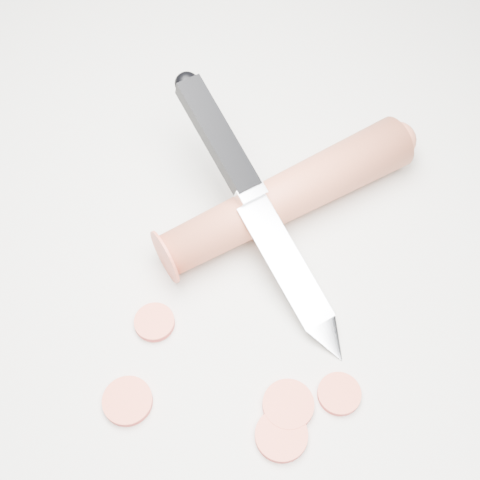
% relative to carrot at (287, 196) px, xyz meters
% --- Properties ---
extents(ground, '(2.40, 2.40, 0.00)m').
position_rel_carrot_xyz_m(ground, '(0.01, -0.08, -0.02)').
color(ground, beige).
rests_on(ground, ground).
extents(carrot, '(0.16, 0.20, 0.04)m').
position_rel_carrot_xyz_m(carrot, '(0.00, 0.00, 0.00)').
color(carrot, '#C65A39').
rests_on(carrot, ground).
extents(carrot_slice_0, '(0.03, 0.03, 0.01)m').
position_rel_carrot_xyz_m(carrot_slice_0, '(-0.05, -0.19, -0.02)').
color(carrot_slice_0, '#E25134').
rests_on(carrot_slice_0, ground).
extents(carrot_slice_1, '(0.03, 0.03, 0.01)m').
position_rel_carrot_xyz_m(carrot_slice_1, '(-0.05, -0.13, -0.02)').
color(carrot_slice_1, '#E25134').
rests_on(carrot_slice_1, ground).
extents(carrot_slice_2, '(0.04, 0.04, 0.01)m').
position_rel_carrot_xyz_m(carrot_slice_2, '(0.06, -0.17, -0.02)').
color(carrot_slice_2, '#E25134').
rests_on(carrot_slice_2, ground).
extents(carrot_slice_3, '(0.04, 0.04, 0.01)m').
position_rel_carrot_xyz_m(carrot_slice_3, '(0.06, -0.15, -0.02)').
color(carrot_slice_3, '#E25134').
rests_on(carrot_slice_3, ground).
extents(carrot_slice_4, '(0.03, 0.03, 0.01)m').
position_rel_carrot_xyz_m(carrot_slice_4, '(0.09, -0.13, -0.02)').
color(carrot_slice_4, '#E25134').
rests_on(carrot_slice_4, ground).
extents(kitchen_knife, '(0.21, 0.17, 0.09)m').
position_rel_carrot_xyz_m(kitchen_knife, '(-0.01, -0.03, 0.02)').
color(kitchen_knife, silver).
rests_on(kitchen_knife, ground).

